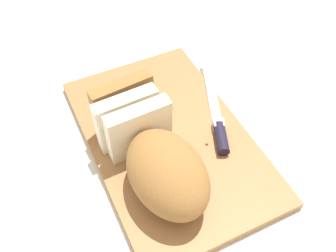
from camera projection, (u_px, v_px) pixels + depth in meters
ground_plane at (168, 142)px, 0.72m from camera, size 3.00×3.00×0.00m
cutting_board at (168, 139)px, 0.71m from camera, size 0.45×0.30×0.02m
bread_loaf at (155, 155)px, 0.61m from camera, size 0.27×0.13×0.10m
bread_knife at (218, 124)px, 0.71m from camera, size 0.24×0.13×0.02m
crumb_near_knife at (207, 144)px, 0.69m from camera, size 0.00×0.00×0.00m
crumb_near_loaf at (200, 170)px, 0.65m from camera, size 0.01×0.01×0.01m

